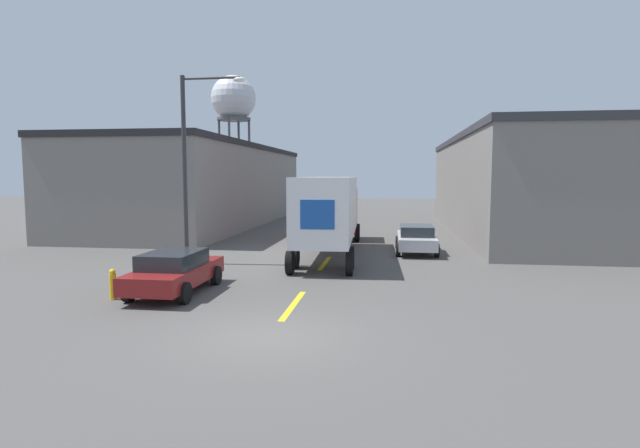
{
  "coord_description": "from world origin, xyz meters",
  "views": [
    {
      "loc": [
        2.95,
        -11.91,
        4.01
      ],
      "look_at": [
        -0.05,
        9.47,
        1.94
      ],
      "focal_mm": 28.0,
      "sensor_mm": 36.0,
      "label": 1
    }
  ],
  "objects_px": {
    "parked_car_left_near": "(175,271)",
    "street_lamp": "(192,156)",
    "parked_car_right_mid": "(416,238)",
    "semi_truck": "(331,208)",
    "water_tower": "(234,100)",
    "fire_hydrant": "(113,284)"
  },
  "relations": [
    {
      "from": "parked_car_left_near",
      "to": "street_lamp",
      "type": "bearing_deg",
      "value": 105.8
    },
    {
      "from": "parked_car_right_mid",
      "to": "street_lamp",
      "type": "distance_m",
      "value": 12.11
    },
    {
      "from": "semi_truck",
      "to": "parked_car_left_near",
      "type": "relative_size",
      "value": 3.0
    },
    {
      "from": "semi_truck",
      "to": "parked_car_left_near",
      "type": "bearing_deg",
      "value": -115.91
    },
    {
      "from": "semi_truck",
      "to": "street_lamp",
      "type": "distance_m",
      "value": 7.62
    },
    {
      "from": "semi_truck",
      "to": "water_tower",
      "type": "distance_m",
      "value": 37.39
    },
    {
      "from": "parked_car_right_mid",
      "to": "fire_hydrant",
      "type": "distance_m",
      "value": 15.51
    },
    {
      "from": "semi_truck",
      "to": "fire_hydrant",
      "type": "height_order",
      "value": "semi_truck"
    },
    {
      "from": "parked_car_left_near",
      "to": "fire_hydrant",
      "type": "height_order",
      "value": "parked_car_left_near"
    },
    {
      "from": "parked_car_left_near",
      "to": "street_lamp",
      "type": "distance_m",
      "value": 7.16
    },
    {
      "from": "street_lamp",
      "to": "water_tower",
      "type": "bearing_deg",
      "value": 104.76
    },
    {
      "from": "parked_car_left_near",
      "to": "parked_car_right_mid",
      "type": "xyz_separation_m",
      "value": [
        8.71,
        10.42,
        0.0
      ]
    },
    {
      "from": "parked_car_left_near",
      "to": "fire_hydrant",
      "type": "xyz_separation_m",
      "value": [
        -1.63,
        -1.15,
        -0.27
      ]
    },
    {
      "from": "parked_car_left_near",
      "to": "water_tower",
      "type": "distance_m",
      "value": 45.17
    },
    {
      "from": "water_tower",
      "to": "street_lamp",
      "type": "bearing_deg",
      "value": -75.24
    },
    {
      "from": "water_tower",
      "to": "fire_hydrant",
      "type": "relative_size",
      "value": 15.77
    },
    {
      "from": "semi_truck",
      "to": "water_tower",
      "type": "height_order",
      "value": "water_tower"
    },
    {
      "from": "semi_truck",
      "to": "fire_hydrant",
      "type": "bearing_deg",
      "value": -120.66
    },
    {
      "from": "street_lamp",
      "to": "parked_car_left_near",
      "type": "bearing_deg",
      "value": -74.2
    },
    {
      "from": "street_lamp",
      "to": "fire_hydrant",
      "type": "distance_m",
      "value": 8.08
    },
    {
      "from": "semi_truck",
      "to": "street_lamp",
      "type": "xyz_separation_m",
      "value": [
        -5.87,
        -4.1,
        2.6
      ]
    },
    {
      "from": "semi_truck",
      "to": "parked_car_right_mid",
      "type": "distance_m",
      "value": 4.75
    }
  ]
}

